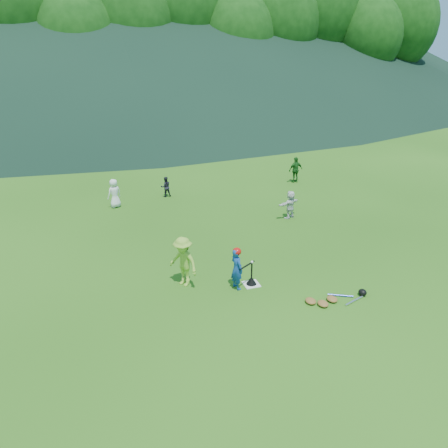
# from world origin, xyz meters

# --- Properties ---
(ground) EXTENTS (120.00, 120.00, 0.00)m
(ground) POSITION_xyz_m (0.00, 0.00, 0.00)
(ground) COLOR #245012
(ground) RESTS_ON ground
(home_plate) EXTENTS (0.45, 0.45, 0.02)m
(home_plate) POSITION_xyz_m (0.00, 0.00, 0.01)
(home_plate) COLOR silver
(home_plate) RESTS_ON ground
(baseball) EXTENTS (0.08, 0.08, 0.08)m
(baseball) POSITION_xyz_m (0.00, 0.00, 0.74)
(baseball) COLOR white
(baseball) RESTS_ON batting_tee
(batter_child) EXTENTS (0.40, 0.51, 1.24)m
(batter_child) POSITION_xyz_m (-0.47, -0.04, 0.62)
(batter_child) COLOR navy
(batter_child) RESTS_ON ground
(adult_coach) EXTENTS (1.00, 1.11, 1.49)m
(adult_coach) POSITION_xyz_m (-1.85, 0.62, 0.75)
(adult_coach) COLOR #87B836
(adult_coach) RESTS_ON ground
(fielder_a) EXTENTS (0.71, 0.61, 1.22)m
(fielder_a) POSITION_xyz_m (-3.10, 7.72, 0.61)
(fielder_a) COLOR white
(fielder_a) RESTS_ON ground
(fielder_b) EXTENTS (0.46, 0.37, 0.92)m
(fielder_b) POSITION_xyz_m (-0.80, 8.35, 0.46)
(fielder_b) COLOR black
(fielder_b) RESTS_ON ground
(fielder_c) EXTENTS (0.77, 0.39, 1.27)m
(fielder_c) POSITION_xyz_m (5.70, 8.42, 0.64)
(fielder_c) COLOR #1B5A1C
(fielder_c) RESTS_ON ground
(fielder_d) EXTENTS (1.09, 0.69, 1.12)m
(fielder_d) POSITION_xyz_m (3.34, 4.28, 0.56)
(fielder_d) COLOR silver
(fielder_d) RESTS_ON ground
(batting_tee) EXTENTS (0.30, 0.30, 0.68)m
(batting_tee) POSITION_xyz_m (0.00, 0.00, 0.13)
(batting_tee) COLOR black
(batting_tee) RESTS_ON home_plate
(batter_gear) EXTENTS (0.70, 0.34, 0.60)m
(batter_gear) POSITION_xyz_m (-0.45, -0.04, 1.13)
(batter_gear) COLOR #B1100B
(batter_gear) RESTS_ON ground
(equipment_pile) EXTENTS (1.80, 0.67, 0.19)m
(equipment_pile) POSITION_xyz_m (1.76, -1.52, 0.07)
(equipment_pile) COLOR olive
(equipment_pile) RESTS_ON ground
(outfield_fence) EXTENTS (70.07, 0.08, 1.33)m
(outfield_fence) POSITION_xyz_m (0.00, 28.00, 0.70)
(outfield_fence) COLOR gray
(outfield_fence) RESTS_ON ground
(tree_line) EXTENTS (70.04, 11.40, 14.82)m
(tree_line) POSITION_xyz_m (0.20, 33.83, 8.21)
(tree_line) COLOR #382314
(tree_line) RESTS_ON ground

